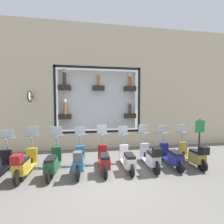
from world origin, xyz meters
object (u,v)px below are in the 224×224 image
at_px(scooter_navy_1, 172,157).
at_px(scooter_white_3, 128,159).
at_px(scooter_silver_2, 151,157).
at_px(scooter_red_4, 104,160).
at_px(shop_sign_post, 199,138).
at_px(scooter_olive_0, 193,155).
at_px(scooter_green_6, 53,163).
at_px(scooter_teal_5, 79,161).
at_px(scooter_yellow_7, 24,164).

relative_size(scooter_navy_1, scooter_white_3, 1.00).
distance_m(scooter_silver_2, scooter_red_4, 1.85).
bearing_deg(scooter_silver_2, scooter_white_3, 86.63).
bearing_deg(scooter_silver_2, shop_sign_post, -77.47).
height_order(scooter_red_4, shop_sign_post, shop_sign_post).
relative_size(scooter_olive_0, scooter_green_6, 0.99).
xyz_separation_m(scooter_teal_5, scooter_yellow_7, (-0.00, 1.85, -0.00)).
height_order(scooter_red_4, scooter_yellow_7, scooter_yellow_7).
relative_size(scooter_silver_2, scooter_red_4, 1.00).
distance_m(scooter_white_3, scooter_teal_5, 1.85).
distance_m(scooter_olive_0, scooter_white_3, 2.78).
distance_m(scooter_navy_1, scooter_teal_5, 3.70).
bearing_deg(shop_sign_post, scooter_olive_0, 128.40).
xyz_separation_m(scooter_olive_0, shop_sign_post, (0.58, -0.73, 0.55)).
bearing_deg(scooter_green_6, scooter_silver_2, -90.95).
distance_m(scooter_navy_1, scooter_silver_2, 0.93).
relative_size(scooter_green_6, scooter_yellow_7, 1.00).
height_order(scooter_olive_0, shop_sign_post, shop_sign_post).
bearing_deg(scooter_green_6, scooter_teal_5, -93.67).
xyz_separation_m(scooter_navy_1, scooter_silver_2, (-0.06, 0.93, 0.06)).
height_order(scooter_white_3, scooter_yellow_7, scooter_yellow_7).
bearing_deg(scooter_navy_1, scooter_silver_2, 93.41).
bearing_deg(scooter_yellow_7, scooter_green_6, -86.26).
bearing_deg(scooter_red_4, scooter_white_3, -90.49).
relative_size(scooter_white_3, scooter_teal_5, 0.99).
distance_m(scooter_silver_2, scooter_teal_5, 2.78).
bearing_deg(scooter_yellow_7, shop_sign_post, -85.46).
distance_m(scooter_olive_0, scooter_navy_1, 0.93).
bearing_deg(shop_sign_post, scooter_green_6, 94.66).
distance_m(scooter_red_4, scooter_teal_5, 0.93).
distance_m(scooter_silver_2, shop_sign_post, 2.70).
bearing_deg(scooter_olive_0, scooter_teal_5, 89.88).
height_order(scooter_navy_1, scooter_green_6, scooter_green_6).
height_order(scooter_green_6, scooter_yellow_7, scooter_yellow_7).
bearing_deg(scooter_navy_1, scooter_teal_5, 90.82).
relative_size(scooter_white_3, scooter_green_6, 0.99).
height_order(scooter_white_3, scooter_teal_5, scooter_teal_5).
distance_m(scooter_silver_2, scooter_white_3, 0.93).
bearing_deg(scooter_yellow_7, scooter_white_3, -89.17).
bearing_deg(scooter_olive_0, scooter_yellow_7, 89.93).
bearing_deg(scooter_silver_2, scooter_green_6, 89.05).
bearing_deg(scooter_red_4, scooter_olive_0, -91.08).
bearing_deg(scooter_teal_5, scooter_green_6, 86.33).
height_order(scooter_olive_0, scooter_white_3, scooter_olive_0).
relative_size(scooter_white_3, scooter_red_4, 0.99).
bearing_deg(scooter_white_3, scooter_navy_1, -89.98).
xyz_separation_m(scooter_red_4, shop_sign_post, (0.51, -4.43, 0.58)).
bearing_deg(shop_sign_post, scooter_yellow_7, 94.54).
distance_m(scooter_navy_1, shop_sign_post, 1.84).
xyz_separation_m(scooter_silver_2, scooter_red_4, (0.06, 1.85, -0.04)).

